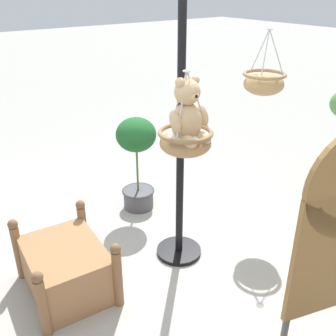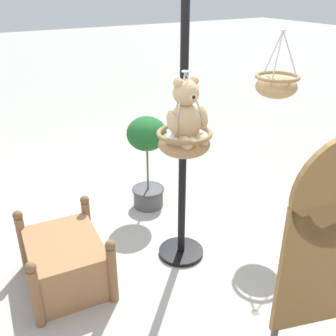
# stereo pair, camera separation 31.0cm
# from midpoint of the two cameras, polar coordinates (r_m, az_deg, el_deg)

# --- Properties ---
(ground_plane) EXTENTS (40.00, 40.00, 0.00)m
(ground_plane) POSITION_cam_midpoint_polar(r_m,az_deg,el_deg) (3.87, -3.76, -13.68)
(ground_plane) COLOR #ADAAA3
(display_pole_central) EXTENTS (0.44, 0.44, 2.60)m
(display_pole_central) POSITION_cam_midpoint_polar(r_m,az_deg,el_deg) (3.53, -0.76, -1.75)
(display_pole_central) COLOR black
(display_pole_central) RESTS_ON ground
(hanging_basket_with_teddy) EXTENTS (0.44, 0.44, 0.67)m
(hanging_basket_with_teddy) POSITION_cam_midpoint_polar(r_m,az_deg,el_deg) (3.05, -0.34, 3.94)
(hanging_basket_with_teddy) COLOR #A37F51
(teddy_bear) EXTENTS (0.35, 0.31, 0.51)m
(teddy_bear) POSITION_cam_midpoint_polar(r_m,az_deg,el_deg) (2.96, -0.07, 7.77)
(teddy_bear) COLOR tan
(hanging_basket_left_high) EXTENTS (0.44, 0.44, 0.65)m
(hanging_basket_left_high) POSITION_cam_midpoint_polar(r_m,az_deg,el_deg) (4.12, 11.77, 12.17)
(hanging_basket_left_high) COLOR tan
(wooden_planter_box) EXTENTS (0.76, 0.91, 0.61)m
(wooden_planter_box) POSITION_cam_midpoint_polar(r_m,az_deg,el_deg) (3.58, -17.22, -13.85)
(wooden_planter_box) COLOR #9E7047
(wooden_planter_box) RESTS_ON ground
(potted_plant_tall_leafy) EXTENTS (0.45, 0.45, 1.12)m
(potted_plant_tall_leafy) POSITION_cam_midpoint_polar(r_m,az_deg,el_deg) (4.41, -6.61, 1.83)
(potted_plant_tall_leafy) COLOR #4C4C51
(potted_plant_tall_leafy) RESTS_ON ground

